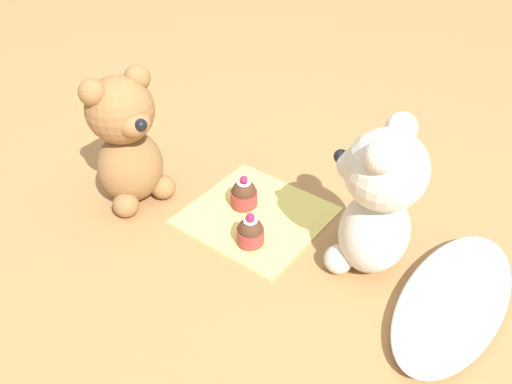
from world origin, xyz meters
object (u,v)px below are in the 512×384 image
teddy_bear_cream (377,201)px  cupcake_near_tan_bear (244,194)px  teddy_bear_tan (127,141)px  cupcake_near_cream_bear (250,232)px

teddy_bear_cream → cupcake_near_tan_bear: teddy_bear_cream is taller
teddy_bear_tan → cupcake_near_tan_bear: (-0.10, 0.18, -0.10)m
teddy_bear_tan → cupcake_near_tan_bear: bearing=-49.2°
teddy_bear_tan → cupcake_near_cream_bear: teddy_bear_tan is taller
teddy_bear_tan → cupcake_near_tan_bear: size_ratio=4.02×
teddy_bear_cream → cupcake_near_cream_bear: bearing=-72.0°
cupcake_near_tan_bear → cupcake_near_cream_bear: bearing=44.3°
cupcake_near_tan_bear → teddy_bear_cream: bearing=91.7°
teddy_bear_tan → cupcake_near_cream_bear: bearing=-72.0°
teddy_bear_tan → cupcake_near_tan_bear: 0.23m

